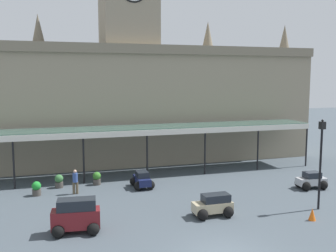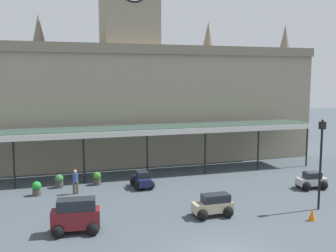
{
  "view_description": "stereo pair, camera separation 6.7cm",
  "coord_description": "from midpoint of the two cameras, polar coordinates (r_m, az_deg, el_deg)",
  "views": [
    {
      "loc": [
        -7.12,
        -14.77,
        7.81
      ],
      "look_at": [
        0.0,
        8.51,
        4.78
      ],
      "focal_mm": 41.54,
      "sensor_mm": 36.0,
      "label": 1
    },
    {
      "loc": [
        -7.06,
        -14.79,
        7.81
      ],
      "look_at": [
        0.0,
        8.51,
        4.78
      ],
      "focal_mm": 41.54,
      "sensor_mm": 36.0,
      "label": 2
    }
  ],
  "objects": [
    {
      "name": "car_beige_estate",
      "position": [
        22.61,
        6.55,
        -11.64
      ],
      "size": [
        2.25,
        1.54,
        1.27
      ],
      "color": "tan",
      "rests_on": "ground"
    },
    {
      "name": "entrance_canopy",
      "position": [
        31.19,
        -3.73,
        -0.44
      ],
      "size": [
        29.2,
        3.26,
        3.88
      ],
      "color": "#38564C",
      "rests_on": "ground"
    },
    {
      "name": "planter_by_canopy",
      "position": [
        27.63,
        -18.8,
        -8.66
      ],
      "size": [
        0.6,
        0.6,
        0.96
      ],
      "color": "#47423D",
      "rests_on": "ground"
    },
    {
      "name": "victorian_lamppost",
      "position": [
        24.59,
        21.45,
        -3.92
      ],
      "size": [
        0.3,
        0.3,
        5.4
      ],
      "color": "black",
      "rests_on": "ground"
    },
    {
      "name": "car_navy_sedan",
      "position": [
        28.09,
        -3.89,
        -8.0
      ],
      "size": [
        1.53,
        2.06,
        1.19
      ],
      "color": "#19214C",
      "rests_on": "ground"
    },
    {
      "name": "car_maroon_van",
      "position": [
        20.66,
        -13.42,
        -12.92
      ],
      "size": [
        2.49,
        1.77,
        1.77
      ],
      "color": "maroon",
      "rests_on": "ground"
    },
    {
      "name": "station_building",
      "position": [
        36.36,
        -5.77,
        4.44
      ],
      "size": [
        34.76,
        6.59,
        19.23
      ],
      "color": "gray",
      "rests_on": "ground"
    },
    {
      "name": "car_silver_sedan",
      "position": [
        29.6,
        20.21,
        -7.64
      ],
      "size": [
        2.1,
        1.61,
        1.19
      ],
      "color": "#B2B5BA",
      "rests_on": "ground"
    },
    {
      "name": "planter_near_kerb",
      "position": [
        29.07,
        -15.77,
        -7.76
      ],
      "size": [
        0.6,
        0.6,
        0.96
      ],
      "color": "#47423D",
      "rests_on": "ground"
    },
    {
      "name": "traffic_cone",
      "position": [
        23.31,
        20.33,
        -12.05
      ],
      "size": [
        0.4,
        0.4,
        0.68
      ],
      "primitive_type": "cone",
      "color": "orange",
      "rests_on": "ground"
    },
    {
      "name": "pedestrian_crossing_forecourt",
      "position": [
        27.17,
        -13.53,
        -7.82
      ],
      "size": [
        0.39,
        0.34,
        1.67
      ],
      "color": "brown",
      "rests_on": "ground"
    },
    {
      "name": "planter_forecourt_centre",
      "position": [
        29.22,
        -10.47,
        -7.54
      ],
      "size": [
        0.6,
        0.6,
        0.96
      ],
      "color": "#47423D",
      "rests_on": "ground"
    }
  ]
}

